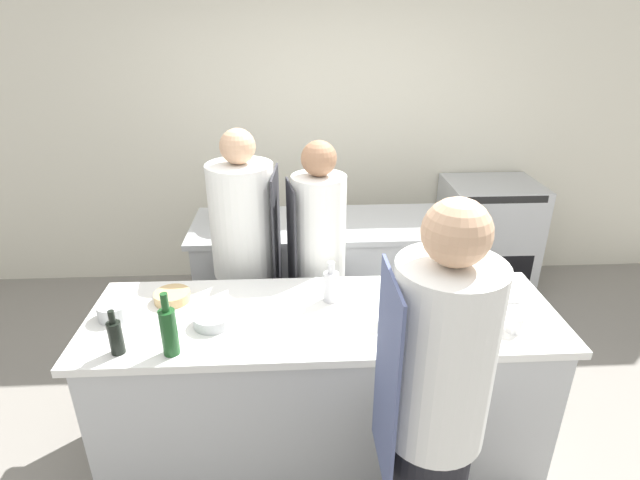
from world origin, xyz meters
TOP-DOWN VIEW (x-y plane):
  - ground_plane at (0.00, 0.00)m, footprint 16.00×16.00m
  - wall_back at (0.00, 2.13)m, footprint 8.00×0.06m
  - prep_counter at (0.00, 0.00)m, footprint 2.37×0.76m
  - pass_counter at (0.11, 1.20)m, footprint 1.97×0.70m
  - oven_range at (1.54, 1.77)m, footprint 0.77×0.61m
  - chef_at_prep_near at (0.37, -0.72)m, footprint 0.39×0.37m
  - chef_at_stove at (-0.45, 0.69)m, footprint 0.42×0.40m
  - chef_at_pass_far at (0.00, 0.62)m, footprint 0.36×0.34m
  - bottle_olive_oil at (-0.94, -0.27)m, footprint 0.06×0.06m
  - bottle_vinegar at (0.71, -0.06)m, footprint 0.08×0.08m
  - bottle_wine at (0.05, 0.13)m, footprint 0.08×0.08m
  - bottle_cooking_oil at (0.40, -0.03)m, footprint 0.09×0.09m
  - bottle_sauce at (-0.70, -0.28)m, footprint 0.07×0.07m
  - bowl_mixing_large at (-0.54, -0.07)m, footprint 0.19×0.19m
  - bowl_prep_small at (-1.04, 0.02)m, footprint 0.16×0.16m
  - bowl_ceramic_blue at (-0.79, 0.17)m, footprint 0.19×0.19m
  - cup at (0.90, -0.20)m, footprint 0.08×0.08m
  - cutting_board at (0.85, 0.15)m, footprint 0.35×0.22m
  - stockpot at (-0.52, 1.23)m, footprint 0.31×0.31m

SIDE VIEW (x-z plane):
  - ground_plane at x=0.00m, z-range 0.00..0.00m
  - pass_counter at x=0.11m, z-range 0.00..0.89m
  - prep_counter at x=0.00m, z-range 0.00..0.89m
  - oven_range at x=1.54m, z-range 0.00..0.97m
  - chef_at_pass_far at x=0.00m, z-range 0.01..1.63m
  - chef_at_stove at x=-0.45m, z-range -0.01..1.67m
  - chef_at_prep_near at x=0.37m, z-range 0.00..1.75m
  - cutting_board at x=0.85m, z-range 0.88..0.90m
  - bowl_ceramic_blue at x=-0.79m, z-range 0.88..0.94m
  - bowl_mixing_large at x=-0.54m, z-range 0.88..0.94m
  - bowl_prep_small at x=-1.04m, z-range 0.88..0.96m
  - cup at x=0.90m, z-range 0.88..0.97m
  - bottle_olive_oil at x=-0.94m, z-range 0.86..1.08m
  - bottle_wine at x=0.05m, z-range 0.86..1.08m
  - bottle_vinegar at x=0.71m, z-range 0.85..1.15m
  - bottle_cooking_oil at x=0.40m, z-range 0.85..1.15m
  - bottle_sauce at x=-0.70m, z-range 0.85..1.16m
  - stockpot at x=-0.52m, z-range 0.88..1.13m
  - wall_back at x=0.00m, z-range 0.00..2.80m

